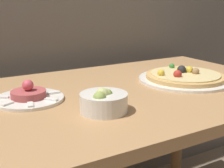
# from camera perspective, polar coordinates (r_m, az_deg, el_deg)

# --- Properties ---
(dining_table) EXTENTS (1.50, 0.78, 0.73)m
(dining_table) POSITION_cam_1_polar(r_m,az_deg,el_deg) (1.07, -2.87, -6.43)
(dining_table) COLOR #AD7F51
(dining_table) RESTS_ON ground_plane
(pizza_plate) EXTENTS (0.36, 0.36, 0.06)m
(pizza_plate) POSITION_cam_1_polar(r_m,az_deg,el_deg) (1.24, 13.15, 1.27)
(pizza_plate) COLOR silver
(pizza_plate) RESTS_ON dining_table
(tartare_plate) EXTENTS (0.22, 0.22, 0.07)m
(tartare_plate) POSITION_cam_1_polar(r_m,az_deg,el_deg) (1.01, -14.99, -2.22)
(tartare_plate) COLOR silver
(tartare_plate) RESTS_ON dining_table
(small_bowl) EXTENTS (0.14, 0.14, 0.07)m
(small_bowl) POSITION_cam_1_polar(r_m,az_deg,el_deg) (0.87, -1.55, -3.26)
(small_bowl) COLOR silver
(small_bowl) RESTS_ON dining_table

